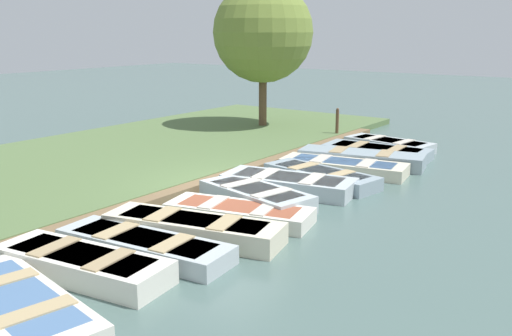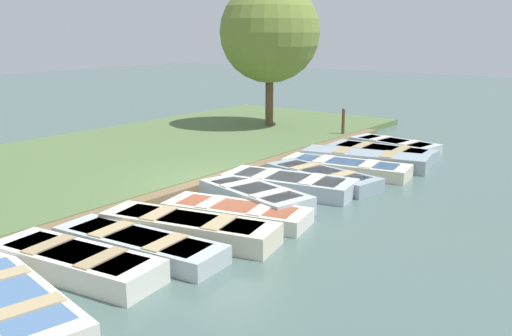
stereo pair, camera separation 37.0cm
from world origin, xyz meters
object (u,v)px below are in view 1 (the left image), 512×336
at_px(rowboat_3, 193,228).
at_px(rowboat_6, 288,184).
at_px(rowboat_1, 82,264).
at_px(rowboat_7, 321,176).
at_px(rowboat_4, 239,213).
at_px(rowboat_8, 343,167).
at_px(rowboat_11, 389,145).
at_px(mooring_post_far, 337,123).
at_px(park_tree_left, 263,33).
at_px(rowboat_2, 144,245).
at_px(rowboat_9, 361,158).
at_px(rowboat_0, 17,306).
at_px(rowboat_10, 376,152).
at_px(rowboat_5, 256,196).

xyz_separation_m(rowboat_3, rowboat_6, (-0.28, 3.74, -0.01)).
relative_size(rowboat_1, rowboat_6, 0.94).
height_order(rowboat_3, rowboat_7, rowboat_3).
distance_m(rowboat_1, rowboat_3, 2.29).
distance_m(rowboat_4, rowboat_7, 3.56).
bearing_deg(rowboat_1, rowboat_8, 80.31).
distance_m(rowboat_11, mooring_post_far, 2.41).
relative_size(rowboat_4, park_tree_left, 0.57).
height_order(rowboat_2, park_tree_left, park_tree_left).
bearing_deg(rowboat_6, rowboat_9, 75.89).
xyz_separation_m(rowboat_0, rowboat_9, (-0.13, 10.91, 0.04)).
relative_size(rowboat_0, rowboat_3, 0.95).
distance_m(rowboat_7, mooring_post_far, 6.14).
relative_size(rowboat_1, rowboat_9, 0.85).
distance_m(rowboat_7, rowboat_10, 3.63).
distance_m(rowboat_6, rowboat_10, 4.79).
bearing_deg(rowboat_11, rowboat_10, -75.69).
bearing_deg(rowboat_2, rowboat_0, -90.31).
height_order(rowboat_5, rowboat_7, rowboat_5).
distance_m(rowboat_2, park_tree_left, 13.25).
bearing_deg(rowboat_9, rowboat_2, -103.21).
bearing_deg(park_tree_left, rowboat_0, -67.58).
xyz_separation_m(rowboat_3, rowboat_4, (0.04, 1.35, -0.05)).
xyz_separation_m(rowboat_0, rowboat_4, (-0.04, 4.99, -0.01)).
bearing_deg(rowboat_2, rowboat_10, 83.51).
bearing_deg(rowboat_5, park_tree_left, 137.10).
relative_size(rowboat_6, rowboat_8, 0.94).
height_order(rowboat_6, rowboat_11, rowboat_6).
height_order(rowboat_7, rowboat_9, rowboat_9).
height_order(rowboat_1, rowboat_8, rowboat_1).
xyz_separation_m(rowboat_9, park_tree_left, (-5.67, 3.16, 3.49)).
distance_m(rowboat_3, rowboat_7, 4.91).
distance_m(rowboat_1, rowboat_5, 4.71).
relative_size(rowboat_3, rowboat_8, 1.01).
bearing_deg(rowboat_0, rowboat_8, 101.81).
distance_m(rowboat_2, mooring_post_far, 11.82).
height_order(rowboat_3, park_tree_left, park_tree_left).
bearing_deg(rowboat_0, rowboat_10, 102.00).
relative_size(rowboat_5, mooring_post_far, 2.64).
xyz_separation_m(rowboat_7, rowboat_10, (-0.09, 3.63, -0.00)).
relative_size(rowboat_2, park_tree_left, 0.60).
distance_m(rowboat_4, rowboat_5, 1.16).
xyz_separation_m(rowboat_6, mooring_post_far, (-2.26, 6.76, 0.36)).
relative_size(rowboat_2, rowboat_6, 1.01).
xyz_separation_m(rowboat_3, rowboat_10, (-0.14, 8.53, -0.04)).
xyz_separation_m(rowboat_2, rowboat_3, (0.18, 1.08, 0.04)).
bearing_deg(mooring_post_far, park_tree_left, -178.69).
relative_size(rowboat_0, park_tree_left, 0.60).
distance_m(rowboat_2, rowboat_3, 1.09).
bearing_deg(park_tree_left, mooring_post_far, 1.31).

